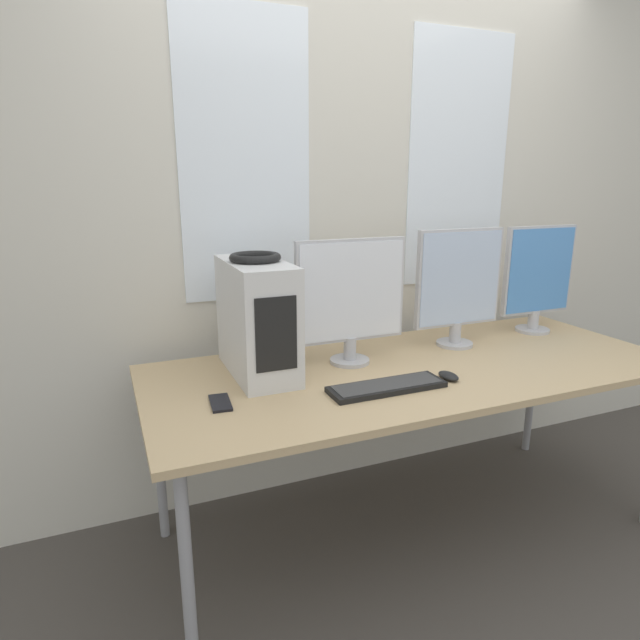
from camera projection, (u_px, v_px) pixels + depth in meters
The scene contains 11 objects.
ground_plane at pixel (473, 599), 2.00m from camera, with size 14.00×14.00×0.00m, color #47423D.
wall_back at pixel (357, 216), 2.58m from camera, with size 8.00×0.07×2.70m.
desk at pixel (416, 376), 2.22m from camera, with size 2.20×0.91×0.78m.
pc_tower at pixel (257, 318), 2.07m from camera, with size 0.22×0.49×0.45m.
headphones at pixel (255, 257), 2.01m from camera, with size 0.20×0.20×0.03m.
monitor_main at pixel (351, 297), 2.17m from camera, with size 0.48×0.17×0.52m.
monitor_right_near at pixel (459, 285), 2.40m from camera, with size 0.44×0.17×0.54m.
monitor_right_far at pixel (538, 276), 2.63m from camera, with size 0.41×0.17×0.53m.
keyboard at pixel (387, 387), 1.95m from camera, with size 0.44×0.13×0.02m.
mouse at pixel (448, 376), 2.06m from camera, with size 0.06×0.10×0.03m.
cell_phone at pixel (220, 403), 1.83m from camera, with size 0.08×0.15×0.01m.
Camera 1 is at (-1.17, -1.32, 1.52)m, focal length 30.00 mm.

